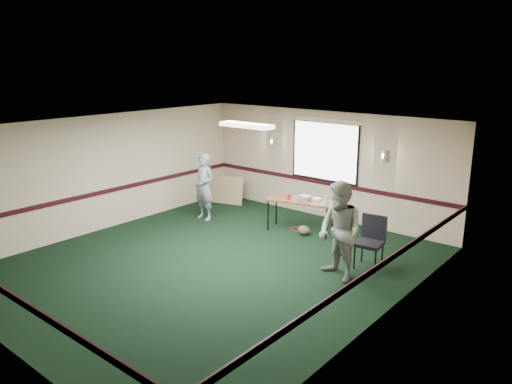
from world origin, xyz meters
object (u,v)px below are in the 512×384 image
Objects in this scene: projector at (305,198)px; conference_chair at (371,237)px; person_right at (340,231)px; person_left at (204,187)px; folding_table at (301,202)px.

projector is 0.28× the size of conference_chair.
person_right is (-0.18, -0.91, 0.32)m from conference_chair.
conference_chair is 4.62m from person_left.
projector is at bearing 158.82° from person_right.
person_left is at bearing -177.30° from folding_table.
person_right is (4.44, -0.95, 0.07)m from person_left.
conference_chair is at bearing -34.13° from folding_table.
person_left is (-2.41, -0.75, 0.12)m from folding_table.
projector is 2.62m from person_left.
folding_table is 1.65× the size of conference_chair.
person_left is at bearing -161.45° from projector.
folding_table is 0.91× the size of person_right.
folding_table is at bearing 18.89° from person_left.
conference_chair is (2.21, -0.78, -0.13)m from folding_table.
conference_chair is 0.98m from person_right.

